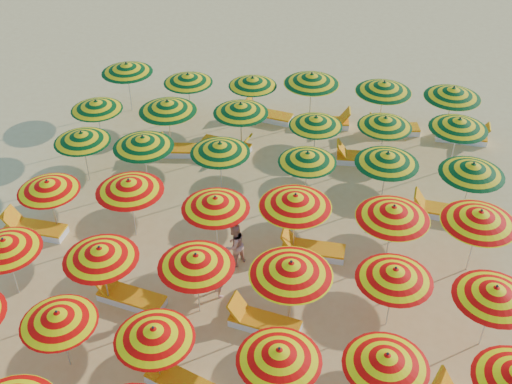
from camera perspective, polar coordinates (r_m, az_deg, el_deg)
ground at (r=17.71m, az=-0.24°, el=-5.11°), size 120.00×120.00×0.00m
umbrella_7 at (r=14.47m, az=-17.21°, el=-10.61°), size 1.84×1.84×1.78m
umbrella_8 at (r=13.68m, az=-9.07°, el=-12.32°), size 2.12×2.12×1.81m
umbrella_9 at (r=13.13m, az=2.07°, el=-14.24°), size 2.11×2.11×1.85m
umbrella_10 at (r=13.29m, az=11.53°, el=-14.43°), size 1.75×1.75×1.85m
umbrella_12 at (r=16.53m, az=-21.48°, el=-4.38°), size 2.16×2.16×1.85m
umbrella_13 at (r=15.53m, az=-13.70°, el=-5.30°), size 2.10×2.10×1.91m
umbrella_14 at (r=14.95m, az=-5.36°, el=-6.06°), size 1.89×1.89×1.93m
umbrella_15 at (r=14.55m, az=3.14°, el=-6.80°), size 2.56×2.56×2.06m
umbrella_16 at (r=14.94m, az=12.25°, el=-7.14°), size 1.98×1.98×1.89m
umbrella_17 at (r=15.09m, az=20.50°, el=-8.38°), size 1.90×1.90×1.93m
umbrella_18 at (r=18.22m, az=-18.03°, el=0.52°), size 2.24×2.24×1.80m
umbrella_19 at (r=17.44m, az=-11.21°, el=0.57°), size 1.89×1.89×1.95m
umbrella_20 at (r=16.61m, az=-3.63°, el=-0.95°), size 2.37×2.37×1.91m
umbrella_21 at (r=16.50m, az=3.52°, el=-0.77°), size 2.48×2.48×2.03m
umbrella_22 at (r=16.49m, az=12.12°, el=-1.76°), size 2.22×2.22×2.01m
umbrella_23 at (r=16.89m, az=19.30°, el=-2.11°), size 2.53×2.53×2.04m
umbrella_24 at (r=20.06m, az=-15.25°, el=4.75°), size 1.98×1.98×1.82m
umbrella_25 at (r=19.25m, az=-10.02°, el=4.43°), size 2.24×2.24×1.93m
umbrella_26 at (r=18.78m, az=-3.22°, el=3.95°), size 2.30×2.30×1.88m
umbrella_27 at (r=18.51m, az=4.59°, el=3.10°), size 2.20×2.20×1.81m
umbrella_28 at (r=18.57m, az=11.60°, el=2.97°), size 1.92×1.92×1.95m
umbrella_29 at (r=18.75m, az=18.70°, el=1.97°), size 1.97×1.97×1.94m
umbrella_30 at (r=21.72m, az=-14.02°, el=7.51°), size 2.03×2.03×1.80m
umbrella_31 at (r=20.86m, az=-7.87°, el=7.59°), size 2.41×2.41×2.00m
umbrella_32 at (r=20.72m, az=-1.37°, el=7.46°), size 2.27×2.27×1.90m
umbrella_33 at (r=20.27m, az=5.34°, el=6.28°), size 2.21×2.21×1.80m
umbrella_34 at (r=20.52m, az=11.41°, el=6.14°), size 1.92×1.92×1.82m
umbrella_35 at (r=20.80m, az=17.61°, el=5.81°), size 1.94×1.94×1.93m
umbrella_36 at (r=23.67m, az=-11.42°, el=10.77°), size 2.06×2.06×1.94m
umbrella_37 at (r=22.83m, az=-6.07°, el=10.03°), size 2.15×2.15×1.83m
umbrella_38 at (r=22.55m, az=-0.30°, el=9.79°), size 1.72×1.72×1.79m
umbrella_39 at (r=22.34m, az=4.97°, el=10.01°), size 2.27×2.27×2.04m
umbrella_40 at (r=22.20m, az=11.31°, el=9.16°), size 2.50×2.50×2.02m
umbrella_41 at (r=22.42m, az=17.11°, el=8.45°), size 2.37×2.37×2.00m
lounger_3 at (r=14.63m, az=-6.63°, el=-16.54°), size 1.83×1.16×0.69m
lounger_6 at (r=16.50m, az=-11.13°, el=-9.16°), size 1.82×0.94×0.69m
lounger_7 at (r=15.64m, az=0.63°, el=-11.51°), size 1.81×0.93×0.69m
lounger_8 at (r=19.18m, az=-19.08°, el=-3.11°), size 1.77×0.72×0.69m
lounger_9 at (r=17.54m, az=4.96°, el=-5.12°), size 1.76×0.68×0.69m
lounger_10 at (r=19.52m, az=16.11°, el=-1.64°), size 1.79×0.80×0.69m
lounger_11 at (r=21.52m, az=-6.26°, el=3.72°), size 1.79×0.79×0.69m
lounger_12 at (r=21.63m, az=-2.60°, el=4.10°), size 1.82×0.97×0.69m
lounger_13 at (r=21.29m, az=9.34°, el=3.01°), size 1.76×0.66×0.69m
lounger_14 at (r=23.36m, az=1.02°, el=6.83°), size 1.82×0.95×0.69m
lounger_15 at (r=23.06m, az=6.24°, el=6.18°), size 1.77×0.71×0.69m
lounger_16 at (r=23.03m, az=12.07°, el=5.48°), size 1.80×0.86×0.69m
lounger_17 at (r=23.23m, az=17.88°, el=4.71°), size 1.77×0.70×0.69m
beachgoer_a at (r=16.04m, az=-3.44°, el=-7.31°), size 0.56×0.60×1.37m
beachgoer_b at (r=16.86m, az=-1.95°, el=-4.71°), size 0.78×0.82×1.33m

